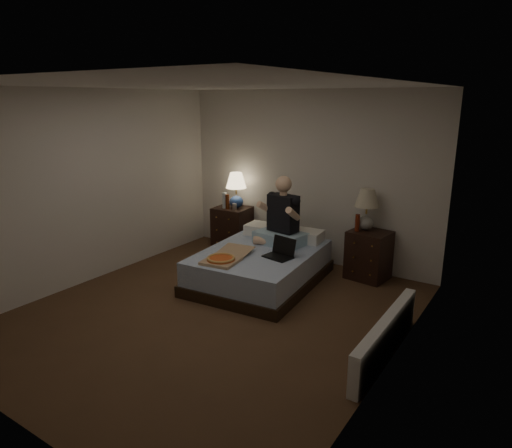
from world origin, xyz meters
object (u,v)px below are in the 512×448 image
Objects in this scene: bed at (260,267)px; radiator at (385,337)px; nightstand_right at (369,255)px; pizza_box at (221,259)px; beer_bottle_right at (357,223)px; lamp_right at (367,209)px; beer_bottle_left at (227,202)px; water_bottle at (225,200)px; laptop at (278,249)px; soda_can at (235,207)px; nightstand_left at (232,228)px; lamp_left at (236,190)px; person at (281,211)px.

radiator is at bearing -28.62° from bed.
pizza_box is (-1.29, -1.58, 0.16)m from nightstand_right.
lamp_right is at bearing 61.45° from beer_bottle_right.
beer_bottle_left is at bearing -170.01° from nightstand_right.
water_bottle is 1.82m from laptop.
soda_can is (-1.01, 0.83, 0.52)m from bed.
nightstand_right is (1.14, 0.95, 0.11)m from bed.
nightstand_right is at bearing 42.43° from pizza_box.
pizza_box is (-1.13, -1.50, -0.29)m from beer_bottle_right.
water_bottle is 2.50× the size of soda_can.
nightstand_left is 0.49m from water_bottle.
lamp_right reaches higher than laptop.
lamp_left is 0.23m from beer_bottle_left.
beer_bottle_right is 2.07m from radiator.
nightstand_right is at bearing 25.64° from beer_bottle_right.
lamp_right is 2.20m from beer_bottle_left.
beer_bottle_right is at bearing 1.42° from beer_bottle_left.
nightstand_right is 2.30m from lamp_left.
water_bottle reaches higher than radiator.
lamp_left reaches higher than nightstand_right.
nightstand_left is at bearing -178.17° from lamp_right.
nightstand_right is at bearing 62.27° from laptop.
lamp_right reaches higher than beer_bottle_left.
lamp_left is at bearing 23.87° from nightstand_left.
person is (1.20, -0.52, 0.57)m from nightstand_left.
lamp_left is 0.27m from soda_can.
bed is 7.15× the size of water_bottle.
soda_can is 0.29× the size of laptop.
person is at bearing 69.71° from pizza_box.
radiator is at bearing -60.14° from beer_bottle_right.
beer_bottle_right reaches higher than pizza_box.
lamp_right is 1.14m from person.
water_bottle is 0.16× the size of radiator.
lamp_right is at bearing 4.67° from soda_can.
person is at bearing -153.19° from beer_bottle_right.
person is at bearing -146.61° from nightstand_right.
pizza_box is (-0.22, -1.04, -0.42)m from person.
bed is at bearing 172.19° from laptop.
nightstand_left is 1.43m from person.
soda_can is at bearing 112.09° from pizza_box.
lamp_right is at bearing 157.39° from nightstand_right.
pizza_box reaches higher than bed.
water_bottle is 0.74× the size of laptop.
nightstand_right is 2.64× the size of water_bottle.
radiator is at bearing -27.99° from water_bottle.
nightstand_right is at bearing 2.81° from water_bottle.
beer_bottle_left is 1.76m from laptop.
nightstand_left is at bearing 154.57° from laptop.
person is at bearing -25.81° from lamp_left.
laptop reaches higher than radiator.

